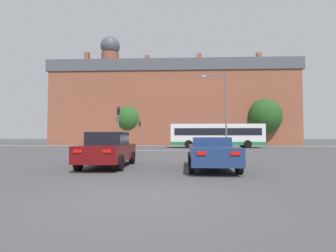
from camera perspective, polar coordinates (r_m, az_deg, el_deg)
ground_plane at (r=6.05m, az=-6.54°, el=-15.42°), size 400.00×400.00×0.00m
stop_line_strip at (r=26.57m, az=0.44°, el=-5.38°), size 8.40×0.30×0.01m
far_pavement at (r=41.11m, az=1.14°, el=-4.34°), size 69.33×2.50×0.01m
brick_civic_building at (r=49.29m, az=1.00°, el=4.80°), size 43.91×10.41×20.63m
car_saloon_left at (r=12.36m, az=-12.86°, el=-5.00°), size 1.95×4.58×1.58m
car_roadster_right at (r=11.38m, az=9.39°, el=-5.76°), size 2.04×4.86×1.35m
bus_crossing_lead at (r=34.40m, az=10.50°, el=-1.96°), size 11.81×2.69×3.04m
traffic_light_far_left at (r=40.86m, az=-6.17°, el=-0.70°), size 0.26×0.31×3.84m
traffic_light_near_left at (r=27.70m, az=-10.77°, el=1.03°), size 0.26×0.31×4.52m
street_lamp_junction at (r=26.27m, az=11.62°, el=4.78°), size 2.47×0.36×7.59m
pedestrian_waiting at (r=41.05m, az=10.79°, el=-2.88°), size 0.40×0.46×1.74m
tree_by_building at (r=46.02m, az=-8.43°, el=1.61°), size 4.51×4.51×6.98m
tree_kerbside at (r=46.16m, az=20.31°, el=2.00°), size 5.47×5.47×7.70m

